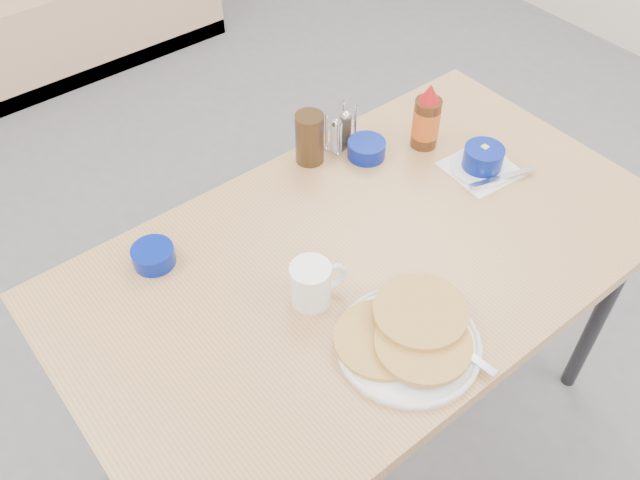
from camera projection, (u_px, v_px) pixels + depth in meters
ground at (413, 480)px, 1.94m from camera, size 6.00×6.00×0.00m
booth_bench at (9, 1)px, 3.19m from camera, size 1.90×0.56×1.22m
dining_table at (368, 270)px, 1.57m from camera, size 1.40×0.80×0.76m
pancake_plate at (408, 337)px, 1.34m from camera, size 0.29×0.31×0.05m
coffee_mug at (313, 283)px, 1.40m from camera, size 0.13×0.09×0.10m
grits_setting at (483, 161)px, 1.70m from camera, size 0.18×0.19×0.07m
creamer_bowl at (153, 256)px, 1.49m from camera, size 0.09×0.09×0.04m
butter_bowl at (366, 149)px, 1.75m from camera, size 0.10×0.10×0.04m
amber_tumbler at (310, 138)px, 1.70m from camera, size 0.09×0.09×0.14m
condiment_caddy at (341, 132)px, 1.77m from camera, size 0.10×0.07×0.11m
syrup_bottle at (426, 120)px, 1.74m from camera, size 0.07×0.07×0.18m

